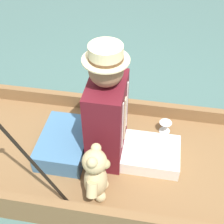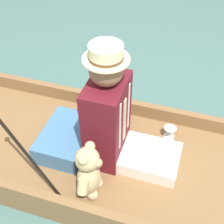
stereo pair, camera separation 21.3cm
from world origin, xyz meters
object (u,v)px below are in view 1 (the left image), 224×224
seated_person (115,119)px  wine_glass (165,125)px  walking_cane (24,152)px  teddy_bear (96,175)px

seated_person → wine_glass: 0.57m
wine_glass → walking_cane: bearing=-45.6°
seated_person → walking_cane: bearing=-38.1°
seated_person → teddy_bear: bearing=-5.7°
teddy_bear → walking_cane: 0.51m
seated_person → teddy_bear: seated_person is taller
seated_person → teddy_bear: size_ratio=2.16×
seated_person → wine_glass: size_ratio=9.41×
seated_person → wine_glass: seated_person is taller
wine_glass → teddy_bear: bearing=-32.8°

